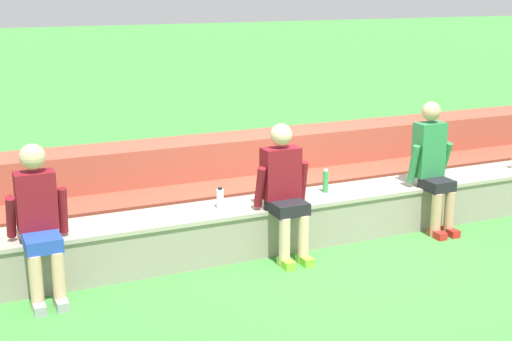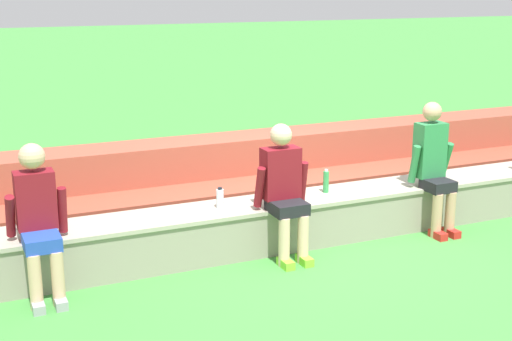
% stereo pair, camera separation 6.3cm
% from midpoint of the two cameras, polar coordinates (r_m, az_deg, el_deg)
% --- Properties ---
extents(ground_plane, '(80.00, 80.00, 0.00)m').
position_cam_midpoint_polar(ground_plane, '(7.50, 5.89, -6.09)').
color(ground_plane, '#428E3D').
extents(stone_seating_wall, '(8.07, 0.60, 0.49)m').
position_cam_midpoint_polar(stone_seating_wall, '(7.64, 4.88, -3.58)').
color(stone_seating_wall, gray).
rests_on(stone_seating_wall, ground).
extents(brick_bleachers, '(11.57, 1.22, 0.86)m').
position_cam_midpoint_polar(brick_bleachers, '(8.72, 0.70, -0.52)').
color(brick_bleachers, '#9E4733').
rests_on(brick_bleachers, ground).
extents(person_far_left, '(0.52, 0.62, 1.35)m').
position_cam_midpoint_polar(person_far_left, '(6.36, -17.26, -3.67)').
color(person_far_left, '#DBAD89').
rests_on(person_far_left, ground).
extents(person_left_of_center, '(0.55, 0.56, 1.34)m').
position_cam_midpoint_polar(person_left_of_center, '(6.98, 2.03, -1.41)').
color(person_left_of_center, beige).
rests_on(person_left_of_center, ground).
extents(person_center, '(0.50, 0.56, 1.42)m').
position_cam_midpoint_polar(person_center, '(7.98, 13.76, 0.50)').
color(person_center, tan).
rests_on(person_center, ground).
extents(water_bottle_near_left, '(0.07, 0.07, 0.21)m').
position_cam_midpoint_polar(water_bottle_near_left, '(7.08, -3.15, -2.24)').
color(water_bottle_near_left, silver).
rests_on(water_bottle_near_left, stone_seating_wall).
extents(water_bottle_mid_left, '(0.06, 0.06, 0.25)m').
position_cam_midpoint_polar(water_bottle_mid_left, '(7.63, 5.35, -0.87)').
color(water_bottle_mid_left, green).
rests_on(water_bottle_mid_left, stone_seating_wall).
extents(plastic_cup_right_end, '(0.08, 0.08, 0.11)m').
position_cam_midpoint_polar(plastic_cup_right_end, '(8.48, 14.36, -0.11)').
color(plastic_cup_right_end, blue).
rests_on(plastic_cup_right_end, stone_seating_wall).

